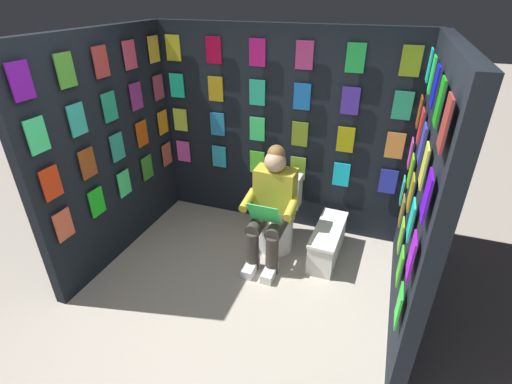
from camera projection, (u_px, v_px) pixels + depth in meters
name	position (u px, v px, depth m)	size (l,w,h in m)	color
ground_plane	(202.00, 348.00, 2.91)	(30.00, 30.00, 0.00)	#B2A899
display_wall_back	(280.00, 132.00, 4.04)	(2.82, 0.14, 2.19)	black
display_wall_left	(422.00, 198.00, 2.77)	(0.14, 1.97, 2.19)	black
display_wall_right	(111.00, 149.00, 3.60)	(0.14, 1.97, 2.19)	black
toilet	(277.00, 218.00, 3.96)	(0.41, 0.55, 0.77)	white
person_reading	(271.00, 206.00, 3.64)	(0.53, 0.68, 1.19)	gold
comic_longbox_near	(327.00, 242.00, 3.83)	(0.29, 0.76, 0.35)	white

